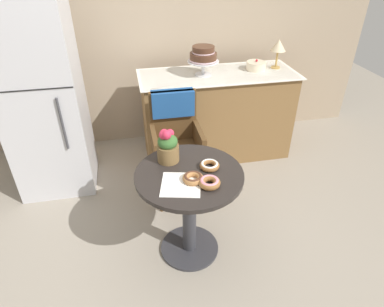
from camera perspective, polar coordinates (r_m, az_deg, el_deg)
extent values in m
plane|color=gray|center=(2.66, -0.42, -15.99)|extent=(8.00, 8.00, 0.00)
cube|color=tan|center=(3.64, -6.70, 22.42)|extent=(4.80, 0.10, 2.70)
cylinder|color=#282321|center=(2.17, -0.49, -3.69)|extent=(0.72, 0.72, 0.03)
cylinder|color=#333338|center=(2.41, -0.45, -10.58)|extent=(0.10, 0.10, 0.69)
cylinder|color=#333338|center=(2.65, -0.42, -15.84)|extent=(0.44, 0.44, 0.02)
cube|color=brown|center=(2.83, -2.51, 0.21)|extent=(0.42, 0.42, 0.04)
cube|color=brown|center=(2.87, -3.27, 6.46)|extent=(0.40, 0.04, 0.46)
cube|color=brown|center=(2.76, -6.47, 1.74)|extent=(0.04, 0.38, 0.18)
cube|color=brown|center=(2.80, 1.26, 2.56)|extent=(0.04, 0.38, 0.18)
cube|color=#1E4C8C|center=(2.82, -3.34, 8.64)|extent=(0.36, 0.11, 0.22)
cylinder|color=brown|center=(2.82, -5.42, -6.37)|extent=(0.03, 0.03, 0.45)
cylinder|color=brown|center=(2.86, 1.78, -5.47)|extent=(0.03, 0.03, 0.45)
cylinder|color=brown|center=(3.10, -6.24, -2.23)|extent=(0.03, 0.03, 0.45)
cylinder|color=brown|center=(3.14, 0.29, -1.48)|extent=(0.03, 0.03, 0.45)
cube|color=white|center=(2.07, -1.93, -5.36)|extent=(0.30, 0.30, 0.00)
torus|color=#936033|center=(2.05, 3.02, -5.03)|extent=(0.14, 0.14, 0.04)
torus|color=pink|center=(2.04, 3.03, -4.76)|extent=(0.12, 0.12, 0.02)
torus|color=#AD7542|center=(2.09, 0.18, -4.29)|extent=(0.13, 0.13, 0.04)
torus|color=#512D1E|center=(2.08, 0.18, -4.05)|extent=(0.12, 0.12, 0.02)
torus|color=#936033|center=(2.21, 3.04, -2.07)|extent=(0.13, 0.13, 0.04)
torus|color=white|center=(2.20, 3.05, -1.86)|extent=(0.12, 0.12, 0.02)
cylinder|color=brown|center=(2.26, -4.13, 0.10)|extent=(0.15, 0.15, 0.12)
ellipsoid|color=#38662D|center=(2.21, -4.22, 2.06)|extent=(0.14, 0.14, 0.10)
sphere|color=#D82D4C|center=(2.22, -3.15, 2.02)|extent=(0.05, 0.05, 0.05)
sphere|color=#D82D4C|center=(2.22, -3.83, 3.50)|extent=(0.06, 0.06, 0.06)
sphere|color=#D82D4C|center=(2.24, -4.80, 3.40)|extent=(0.07, 0.07, 0.07)
sphere|color=#D82D4C|center=(2.22, -4.83, 2.39)|extent=(0.07, 0.07, 0.07)
sphere|color=#D82D4C|center=(2.17, -4.98, 3.17)|extent=(0.06, 0.06, 0.06)
sphere|color=#D82D4C|center=(2.16, -4.42, 3.22)|extent=(0.06, 0.06, 0.06)
sphere|color=#D82D4C|center=(2.19, -3.63, 2.11)|extent=(0.05, 0.05, 0.05)
cube|color=olive|center=(3.50, 4.24, 6.55)|extent=(1.50, 0.56, 0.90)
cube|color=white|center=(3.33, 4.56, 13.44)|extent=(1.56, 0.62, 0.01)
cylinder|color=silver|center=(3.29, 1.89, 13.44)|extent=(0.16, 0.16, 0.01)
cylinder|color=silver|center=(3.27, 1.92, 14.51)|extent=(0.03, 0.03, 0.12)
cylinder|color=silver|center=(3.25, 1.94, 15.58)|extent=(0.30, 0.30, 0.01)
cylinder|color=#4C2D1E|center=(3.23, 1.95, 16.28)|extent=(0.26, 0.25, 0.08)
cylinder|color=silver|center=(3.24, 1.94, 15.84)|extent=(0.26, 0.26, 0.01)
cylinder|color=#4C2D1E|center=(3.22, 1.98, 17.46)|extent=(0.21, 0.21, 0.06)
cylinder|color=silver|center=(3.22, 1.97, 17.08)|extent=(0.21, 0.21, 0.01)
cylinder|color=beige|center=(3.48, 10.99, 14.62)|extent=(0.20, 0.20, 0.08)
sphere|color=red|center=(3.47, 11.08, 15.45)|extent=(0.02, 0.02, 0.02)
cylinder|color=#B28C47|center=(3.58, 14.19, 14.19)|extent=(0.09, 0.09, 0.01)
cylinder|color=#B28C47|center=(3.56, 14.38, 15.52)|extent=(0.02, 0.02, 0.16)
cone|color=beige|center=(3.52, 14.69, 17.61)|extent=(0.15, 0.15, 0.11)
cube|color=silver|center=(3.12, -24.26, 8.33)|extent=(0.64, 0.60, 1.70)
cube|color=black|center=(2.77, -26.22, 9.75)|extent=(0.63, 0.01, 0.01)
cylinder|color=#3F3F44|center=(2.84, -21.42, 4.70)|extent=(0.02, 0.02, 0.45)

